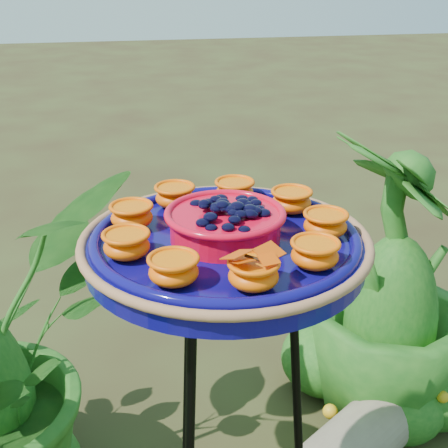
{
  "coord_description": "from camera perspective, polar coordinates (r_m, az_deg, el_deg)",
  "views": [
    {
      "loc": [
        -0.3,
        -0.85,
        1.41
      ],
      "look_at": [
        -0.13,
        0.09,
        0.99
      ],
      "focal_mm": 50.0,
      "sensor_mm": 36.0,
      "label": 1
    }
  ],
  "objects": [
    {
      "name": "feeder_dish",
      "position": [
        1.04,
        0.11,
        -1.46
      ],
      "size": [
        0.61,
        0.61,
        0.11
      ],
      "rotation": [
        0.0,
        0.0,
        0.41
      ],
      "color": "#0B085F",
      "rests_on": "tripod_stand"
    },
    {
      "name": "shrub_back_right",
      "position": [
        1.98,
        15.32,
        -5.32
      ],
      "size": [
        0.6,
        0.6,
        0.94
      ],
      "primitive_type": "imported",
      "rotation": [
        0.0,
        0.0,
        1.73
      ],
      "color": "#185216",
      "rests_on": "ground"
    },
    {
      "name": "tripod_stand",
      "position": [
        1.26,
        0.09,
        -18.25
      ],
      "size": [
        0.44,
        0.44,
        0.92
      ],
      "rotation": [
        0.0,
        0.0,
        0.41
      ],
      "color": "black",
      "rests_on": "ground"
    }
  ]
}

